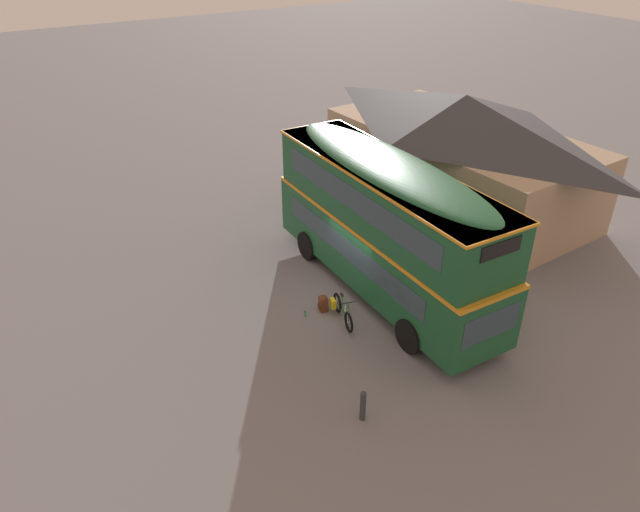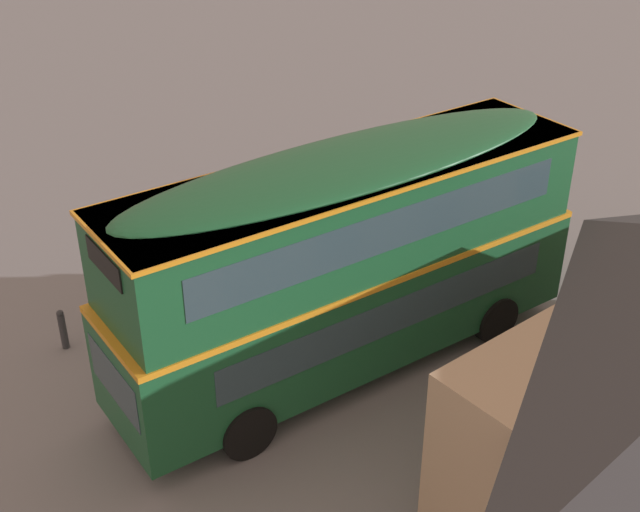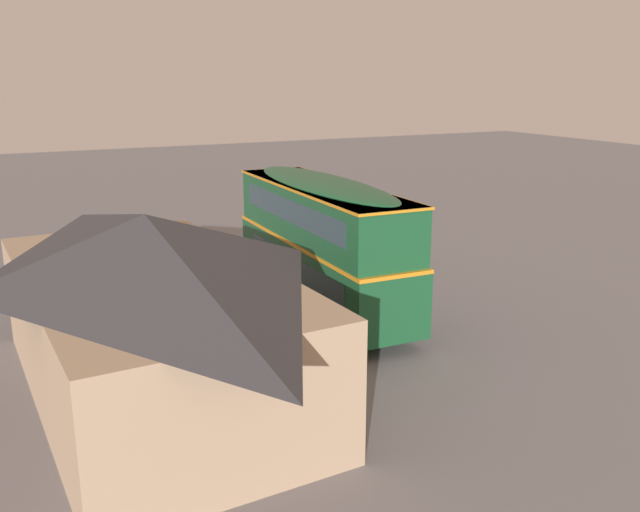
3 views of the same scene
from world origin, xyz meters
name	(u,v)px [view 2 (image 2 of 3)]	position (x,y,z in m)	size (l,w,h in m)	color
ground_plane	(327,336)	(0.00, 0.00, 0.00)	(120.00, 120.00, 0.00)	slate
double_decker_bus	(349,255)	(0.21, 1.02, 2.64)	(10.17, 2.81, 4.79)	black
touring_bicycle	(262,314)	(0.99, -1.13, 0.37)	(1.74, 0.60, 1.06)	black
backpack_on_ground	(284,302)	(0.23, -1.36, 0.28)	(0.36, 0.35, 0.55)	#592D19
water_bottle_green_metal	(269,295)	(0.21, -2.05, 0.10)	(0.06, 0.06, 0.22)	green
kerb_bollard	(63,328)	(4.86, -3.01, 0.50)	(0.16, 0.16, 0.97)	#333338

